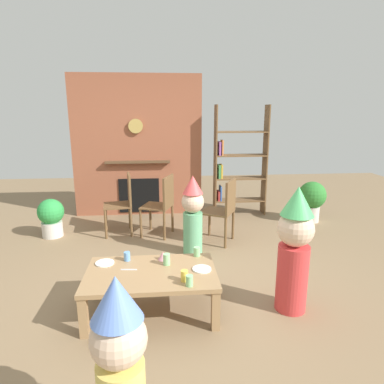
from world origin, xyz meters
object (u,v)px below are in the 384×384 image
(paper_cup_far_left, at_px, (167,259))
(paper_plate_front, at_px, (202,269))
(paper_cup_near_right, at_px, (184,276))
(coffee_table, at_px, (151,277))
(bookshelf, at_px, (237,165))
(dining_chair_right, at_px, (224,207))
(paper_cup_near_left, at_px, (197,252))
(child_in_pink, at_px, (294,247))
(dining_chair_left, at_px, (124,200))
(child_with_cone_hat, at_px, (120,365))
(child_by_the_chairs, at_px, (193,213))
(paper_cup_center, at_px, (127,256))
(potted_plant_short, at_px, (51,216))
(paper_cup_far_right, at_px, (189,281))
(dining_chair_middle, at_px, (162,202))
(birthday_cake_slice, at_px, (163,256))
(paper_plate_rear, at_px, (105,263))
(potted_plant_tall, at_px, (312,198))

(paper_cup_far_left, xyz_separation_m, paper_plate_front, (0.32, -0.13, -0.05))
(paper_cup_near_right, bearing_deg, coffee_table, 146.16)
(bookshelf, xyz_separation_m, dining_chair_right, (-0.47, -1.32, -0.38))
(paper_cup_near_left, relative_size, paper_cup_far_left, 0.86)
(paper_cup_far_left, relative_size, child_in_pink, 0.09)
(paper_cup_near_left, distance_m, paper_plate_front, 0.30)
(bookshelf, distance_m, paper_cup_far_left, 3.07)
(paper_cup_near_left, distance_m, paper_cup_near_right, 0.51)
(dining_chair_left, bearing_deg, child_with_cone_hat, 87.44)
(child_by_the_chairs, bearing_deg, paper_cup_center, -14.53)
(dining_chair_left, relative_size, dining_chair_right, 1.00)
(coffee_table, distance_m, potted_plant_short, 2.53)
(paper_cup_center, relative_size, paper_cup_far_right, 0.93)
(dining_chair_left, height_order, dining_chair_right, same)
(bookshelf, bearing_deg, child_by_the_chairs, -119.45)
(bookshelf, bearing_deg, dining_chair_right, -109.50)
(paper_cup_far_right, relative_size, child_in_pink, 0.08)
(paper_cup_near_left, relative_size, child_in_pink, 0.08)
(bookshelf, height_order, dining_chair_middle, bookshelf)
(coffee_table, bearing_deg, bookshelf, 63.89)
(paper_cup_near_left, xyz_separation_m, paper_cup_near_right, (-0.16, -0.49, 0.00))
(birthday_cake_slice, height_order, dining_chair_right, dining_chair_right)
(bookshelf, height_order, paper_cup_far_left, bookshelf)
(child_with_cone_hat, bearing_deg, paper_cup_near_left, -14.26)
(paper_cup_near_left, distance_m, child_in_pink, 0.93)
(bookshelf, bearing_deg, paper_cup_center, -122.05)
(coffee_table, height_order, child_by_the_chairs, child_by_the_chairs)
(coffee_table, height_order, paper_cup_far_right, paper_cup_far_right)
(paper_plate_rear, height_order, birthday_cake_slice, birthday_cake_slice)
(coffee_table, bearing_deg, paper_plate_rear, 155.04)
(bookshelf, height_order, paper_cup_near_right, bookshelf)
(paper_cup_near_right, height_order, paper_cup_far_right, paper_cup_near_right)
(paper_cup_near_right, distance_m, dining_chair_left, 2.40)
(paper_cup_near_left, height_order, paper_plate_rear, paper_cup_near_left)
(child_by_the_chairs, bearing_deg, child_in_pink, 52.17)
(child_in_pink, height_order, potted_plant_short, child_in_pink)
(child_with_cone_hat, bearing_deg, paper_cup_far_right, -18.06)
(child_with_cone_hat, bearing_deg, dining_chair_right, -15.28)
(paper_cup_far_left, height_order, child_in_pink, child_in_pink)
(paper_plate_front, bearing_deg, bookshelf, 71.70)
(paper_plate_front, relative_size, child_in_pink, 0.15)
(coffee_table, bearing_deg, potted_plant_short, 126.40)
(dining_chair_left, height_order, potted_plant_tall, dining_chair_left)
(potted_plant_tall, bearing_deg, paper_plate_front, -131.76)
(child_by_the_chairs, xyz_separation_m, dining_chair_left, (-0.95, 0.83, -0.03))
(paper_cup_far_right, xyz_separation_m, potted_plant_short, (-1.83, 2.32, -0.14))
(bookshelf, bearing_deg, paper_cup_far_left, -114.76)
(paper_cup_near_left, distance_m, paper_cup_center, 0.68)
(bookshelf, bearing_deg, paper_cup_near_left, -110.52)
(potted_plant_short, bearing_deg, paper_cup_center, -54.62)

